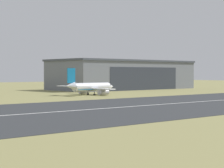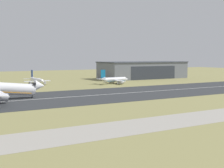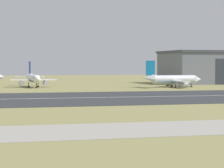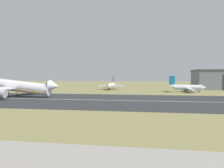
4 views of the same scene
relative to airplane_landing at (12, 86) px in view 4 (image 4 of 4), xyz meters
The scene contains 5 objects.
runway_strip 78.44m from the airplane_landing, ahead, with size 404.83×53.55×0.06m, color #2B2D30.
runway_centreline 78.44m from the airplane_landing, ahead, with size 364.35×0.70×0.01m, color silver.
airplane_landing is the anchor object (origin of this frame).
airplane_parked_west 71.50m from the airplane_landing, 57.29° to the left, with size 17.36×25.43×9.68m.
airplane_parked_centre 99.13m from the airplane_landing, 26.67° to the left, with size 22.73×22.96×9.91m.
Camera 4 is at (-13.72, 6.73, 10.49)m, focal length 35.00 mm.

